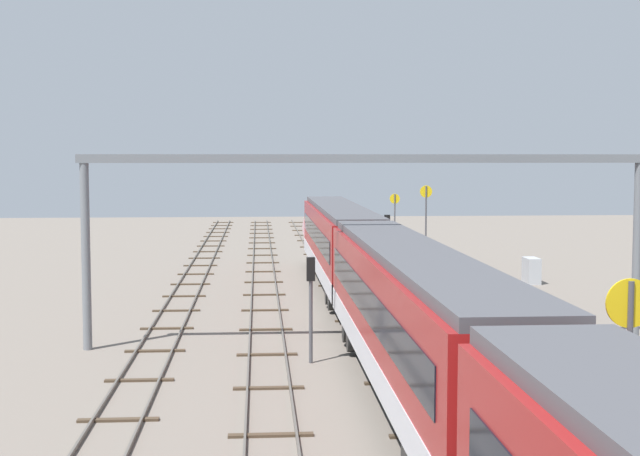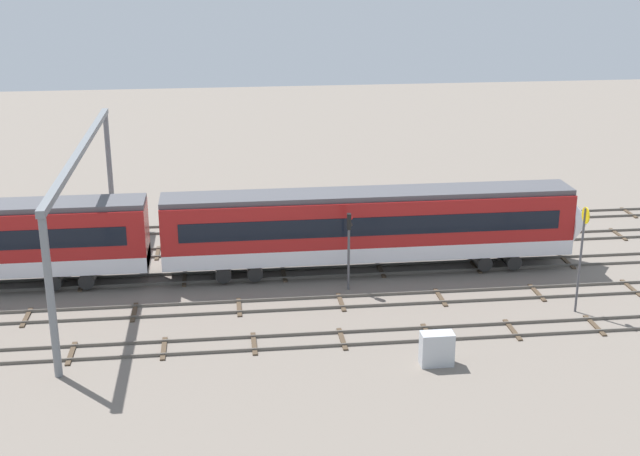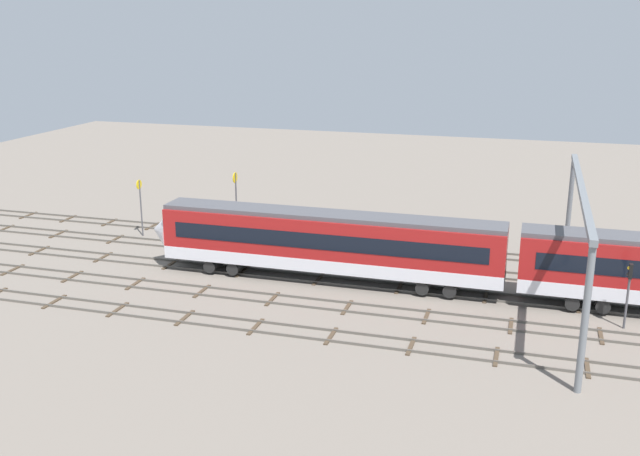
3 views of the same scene
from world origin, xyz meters
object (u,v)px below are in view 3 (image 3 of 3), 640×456
Objects in this scene: signal_light_trackside_departure at (629,286)px; relay_cabinet at (355,224)px; overhead_gantry at (579,213)px; speed_sign_mid_trackside at (140,201)px; speed_sign_far_trackside at (236,198)px; signal_light_trackside_approach at (360,233)px.

signal_light_trackside_departure is 2.53× the size of relay_cabinet.
relay_cabinet is at bearing -35.68° from overhead_gantry.
speed_sign_mid_trackside is 8.38m from speed_sign_far_trackside.
speed_sign_far_trackside is at bearing 29.25° from relay_cabinet.
overhead_gantry is 5.23× the size of signal_light_trackside_approach.
overhead_gantry is 4.04× the size of speed_sign_far_trackside.
speed_sign_far_trackside reaches higher than signal_light_trackside_departure.
signal_light_trackside_approach is at bearing -11.48° from overhead_gantry.
relay_cabinet is at bearing -74.11° from signal_light_trackside_approach.
signal_light_trackside_approach is at bearing 105.89° from relay_cabinet.
overhead_gantry is 5.80× the size of signal_light_trackside_departure.
overhead_gantry is 14.65× the size of relay_cabinet.
speed_sign_far_trackside is at bearing -15.91° from overhead_gantry.
overhead_gantry is 15.23m from signal_light_trackside_approach.
overhead_gantry reaches higher than signal_light_trackside_departure.
speed_sign_far_trackside is 30.73m from signal_light_trackside_departure.
speed_sign_mid_trackside is 0.84× the size of speed_sign_far_trackside.
overhead_gantry is at bearing 164.09° from speed_sign_far_trackside.
signal_light_trackside_departure is (-2.97, 2.52, -3.59)m from overhead_gantry.
signal_light_trackside_approach reaches higher than relay_cabinet.
overhead_gantry reaches higher than relay_cabinet.
signal_light_trackside_approach is 2.80× the size of relay_cabinet.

